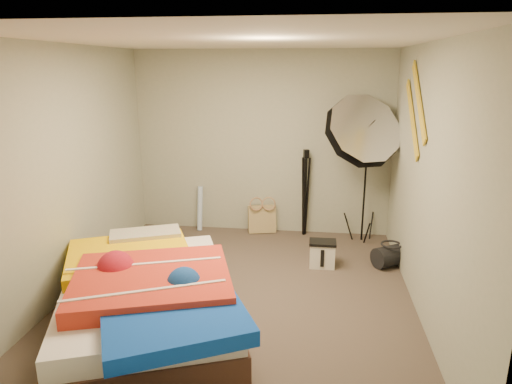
% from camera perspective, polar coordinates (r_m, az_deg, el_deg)
% --- Properties ---
extents(floor, '(4.00, 4.00, 0.00)m').
position_cam_1_polar(floor, '(4.80, -2.17, -12.88)').
color(floor, brown).
rests_on(floor, ground).
extents(ceiling, '(4.00, 4.00, 0.00)m').
position_cam_1_polar(ceiling, '(4.23, -2.53, 18.43)').
color(ceiling, silver).
rests_on(ceiling, wall_back).
extents(wall_back, '(3.50, 0.00, 3.50)m').
position_cam_1_polar(wall_back, '(6.29, 0.76, 6.05)').
color(wall_back, '#9DA08F').
rests_on(wall_back, floor).
extents(wall_front, '(3.50, 0.00, 3.50)m').
position_cam_1_polar(wall_front, '(2.50, -10.19, -9.10)').
color(wall_front, '#9DA08F').
rests_on(wall_front, floor).
extents(wall_left, '(0.00, 4.00, 4.00)m').
position_cam_1_polar(wall_left, '(4.95, -22.73, 2.25)').
color(wall_left, '#9DA08F').
rests_on(wall_left, floor).
extents(wall_right, '(0.00, 4.00, 4.00)m').
position_cam_1_polar(wall_right, '(4.41, 20.69, 0.95)').
color(wall_right, '#9DA08F').
rests_on(wall_right, floor).
extents(tote_bag, '(0.41, 0.25, 0.40)m').
position_cam_1_polar(tote_bag, '(6.45, 0.75, -3.40)').
color(tote_bag, tan).
rests_on(tote_bag, floor).
extents(wrapping_roll, '(0.08, 0.18, 0.63)m').
position_cam_1_polar(wrapping_roll, '(6.57, -7.02, -2.04)').
color(wrapping_roll, '#6998DC').
rests_on(wrapping_roll, floor).
extents(camera_case, '(0.29, 0.21, 0.29)m').
position_cam_1_polar(camera_case, '(5.45, 8.28, -7.76)').
color(camera_case, silver).
rests_on(camera_case, floor).
extents(duffel_bag, '(0.48, 0.43, 0.25)m').
position_cam_1_polar(duffel_bag, '(5.64, 16.46, -7.67)').
color(duffel_bag, black).
rests_on(duffel_bag, floor).
extents(wall_stripe_upper, '(0.02, 0.91, 0.78)m').
position_cam_1_polar(wall_stripe_upper, '(4.88, 19.70, 10.71)').
color(wall_stripe_upper, gold).
rests_on(wall_stripe_upper, wall_right).
extents(wall_stripe_lower, '(0.02, 0.91, 0.78)m').
position_cam_1_polar(wall_stripe_lower, '(5.14, 18.93, 8.73)').
color(wall_stripe_lower, gold).
rests_on(wall_stripe_lower, wall_right).
extents(bed, '(2.14, 2.46, 0.60)m').
position_cam_1_polar(bed, '(4.26, -13.35, -12.65)').
color(bed, '#4D2E23').
rests_on(bed, floor).
extents(photo_umbrella, '(1.06, 1.01, 2.06)m').
position_cam_1_polar(photo_umbrella, '(5.85, 12.97, 7.19)').
color(photo_umbrella, black).
rests_on(photo_umbrella, floor).
extents(camera_tripod, '(0.08, 0.08, 1.20)m').
position_cam_1_polar(camera_tripod, '(6.25, 6.18, 0.65)').
color(camera_tripod, black).
rests_on(camera_tripod, floor).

